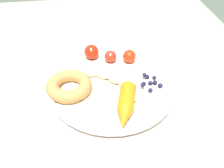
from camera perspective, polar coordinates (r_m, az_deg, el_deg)
name	(u,v)px	position (r m, az deg, el deg)	size (l,w,h in m)	color
dining_table	(106,99)	(0.67, -1.43, -3.78)	(1.04, 0.89, 0.72)	#A59488
plate	(112,85)	(0.57, 0.00, -0.22)	(0.31, 0.31, 0.02)	white
banana	(113,80)	(0.56, 0.33, 1.04)	(0.12, 0.12, 0.03)	#F7E1BB
carrot_orange	(126,105)	(0.49, 3.38, -5.24)	(0.12, 0.07, 0.04)	orange
donut	(69,86)	(0.55, -10.43, -0.40)	(0.11, 0.11, 0.03)	#BC8448
blueberry_pile	(150,82)	(0.57, 9.36, 0.41)	(0.06, 0.06, 0.02)	#191638
tomato_near	(92,52)	(0.64, -5.03, 7.80)	(0.04, 0.04, 0.04)	red
tomato_mid	(129,56)	(0.63, 4.25, 6.76)	(0.04, 0.04, 0.04)	red
tomato_far	(110,56)	(0.63, -0.38, 6.76)	(0.03, 0.03, 0.03)	red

